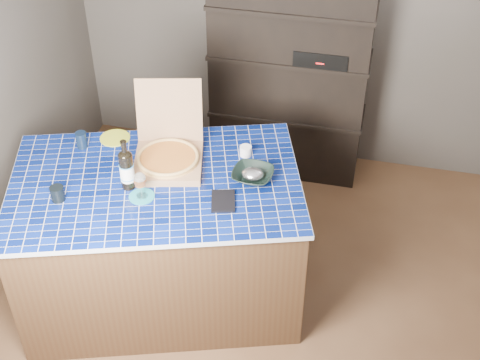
% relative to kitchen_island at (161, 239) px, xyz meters
% --- Properties ---
extents(room, '(3.50, 3.50, 3.50)m').
position_rel_kitchen_island_xyz_m(room, '(0.55, 0.07, 0.77)').
color(room, brown).
rests_on(room, ground).
extents(shelving_unit, '(1.20, 0.41, 1.80)m').
position_rel_kitchen_island_xyz_m(shelving_unit, '(0.56, 1.59, 0.42)').
color(shelving_unit, black).
rests_on(shelving_unit, floor).
extents(kitchen_island, '(2.00, 1.58, 0.96)m').
position_rel_kitchen_island_xyz_m(kitchen_island, '(0.00, 0.00, 0.00)').
color(kitchen_island, '#3F2918').
rests_on(kitchen_island, floor).
extents(pizza_box, '(0.52, 0.58, 0.45)m').
position_rel_kitchen_island_xyz_m(pizza_box, '(0.03, 0.19, 0.54)').
color(pizza_box, '#986F4E').
rests_on(pizza_box, kitchen_island).
extents(mead_bottle, '(0.09, 0.09, 0.33)m').
position_rel_kitchen_island_xyz_m(mead_bottle, '(-0.13, -0.08, 0.61)').
color(mead_bottle, black).
rests_on(mead_bottle, kitchen_island).
extents(teal_trivet, '(0.15, 0.15, 0.01)m').
position_rel_kitchen_island_xyz_m(teal_trivet, '(-0.03, -0.16, 0.48)').
color(teal_trivet, teal).
rests_on(teal_trivet, kitchen_island).
extents(wine_glass, '(0.08, 0.08, 0.17)m').
position_rel_kitchen_island_xyz_m(wine_glass, '(-0.03, -0.16, 0.60)').
color(wine_glass, white).
rests_on(wine_glass, teal_trivet).
extents(tumbler, '(0.08, 0.08, 0.09)m').
position_rel_kitchen_island_xyz_m(tumbler, '(-0.49, -0.29, 0.52)').
color(tumbler, black).
rests_on(tumbler, kitchen_island).
extents(dvd_case, '(0.18, 0.22, 0.02)m').
position_rel_kitchen_island_xyz_m(dvd_case, '(0.45, -0.10, 0.49)').
color(dvd_case, black).
rests_on(dvd_case, kitchen_island).
extents(bowl, '(0.26, 0.26, 0.06)m').
position_rel_kitchen_island_xyz_m(bowl, '(0.57, 0.15, 0.51)').
color(bowl, black).
rests_on(bowl, kitchen_island).
extents(foil_contents, '(0.13, 0.11, 0.06)m').
position_rel_kitchen_island_xyz_m(foil_contents, '(0.57, 0.15, 0.52)').
color(foil_contents, '#B2B3BE').
rests_on(foil_contents, bowl).
extents(white_jar, '(0.08, 0.08, 0.06)m').
position_rel_kitchen_island_xyz_m(white_jar, '(0.47, 0.38, 0.51)').
color(white_jar, white).
rests_on(white_jar, kitchen_island).
extents(navy_cup, '(0.07, 0.07, 0.11)m').
position_rel_kitchen_island_xyz_m(navy_cup, '(-0.57, 0.23, 0.53)').
color(navy_cup, black).
rests_on(navy_cup, kitchen_island).
extents(green_trivet, '(0.20, 0.20, 0.01)m').
position_rel_kitchen_island_xyz_m(green_trivet, '(-0.40, 0.37, 0.48)').
color(green_trivet, gold).
rests_on(green_trivet, kitchen_island).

